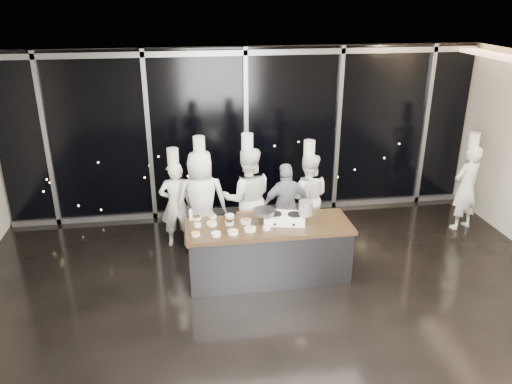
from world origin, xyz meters
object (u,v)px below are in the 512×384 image
stock_pot (306,208)px  chef_left (202,200)px  frying_pan (264,211)px  chef_far_left (176,203)px  chef_center (248,198)px  stove (285,218)px  chef_right (307,196)px  chef_side (466,187)px  guest (286,206)px  demo_counter (269,251)px

stock_pot → chef_left: bearing=142.8°
frying_pan → chef_far_left: size_ratio=0.36×
chef_center → chef_far_left: bearing=-9.0°
stove → chef_right: 1.33m
stove → chef_side: bearing=30.4°
chef_far_left → chef_left: size_ratio=0.88×
chef_far_left → guest: size_ratio=1.16×
frying_pan → guest: (0.53, 0.85, -0.32)m
frying_pan → stove: bearing=2.5°
stove → stock_pot: 0.36m
demo_counter → chef_side: (3.85, 1.17, 0.37)m
chef_side → chef_right: bearing=-19.2°
frying_pan → chef_left: size_ratio=0.31×
stove → chef_far_left: size_ratio=0.38×
frying_pan → chef_side: (3.91, 1.06, -0.25)m
demo_counter → chef_center: 1.18m
chef_right → chef_center: bearing=22.6°
demo_counter → stock_pot: size_ratio=11.90×
frying_pan → stock_pot: (0.61, -0.14, 0.07)m
stove → guest: size_ratio=0.44×
demo_counter → chef_far_left: size_ratio=1.41×
guest → stove: bearing=67.9°
chef_left → demo_counter: bearing=130.8°
stock_pot → chef_center: size_ratio=0.10×
stove → chef_far_left: 2.05m
chef_left → chef_center: 0.77m
chef_far_left → chef_center: size_ratio=0.87×
stock_pot → chef_right: chef_right is taller
stock_pot → chef_side: (3.30, 1.20, -0.32)m
stove → chef_far_left: (-1.62, 1.25, -0.18)m
chef_left → guest: chef_left is taller
chef_far_left → chef_right: (2.26, -0.10, 0.02)m
stock_pot → chef_far_left: 2.36m
chef_left → frying_pan: bearing=132.1°
stock_pot → chef_side: size_ratio=0.11×
chef_side → chef_center: bearing=-17.2°
stock_pot → chef_center: bearing=123.0°
stock_pot → chef_left: 1.88m
chef_center → chef_side: size_ratio=1.10×
chef_far_left → chef_center: chef_center is taller
demo_counter → chef_right: bearing=53.4°
frying_pan → demo_counter: bearing=-49.4°
demo_counter → chef_center: size_ratio=1.23×
chef_left → chef_far_left: bearing=-25.4°
chef_center → chef_left: bearing=0.0°
chef_left → guest: bearing=174.9°
frying_pan → chef_left: 1.33m
demo_counter → chef_side: size_ratio=1.35×
chef_far_left → chef_right: 2.26m
stove → frying_pan: frying_pan is taller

